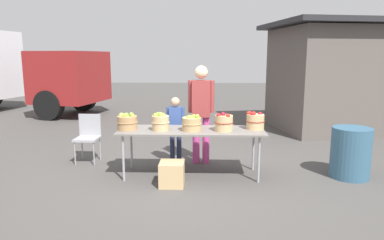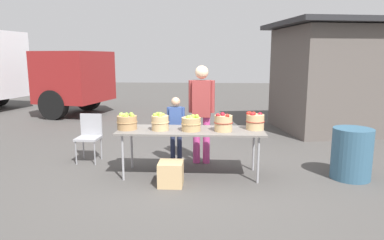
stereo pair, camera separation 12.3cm
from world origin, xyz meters
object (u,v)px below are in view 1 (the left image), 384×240
Objects in this scene: market_table at (191,132)px; trash_barrel at (351,153)px; folding_chair at (88,134)px; vendor_adult at (201,107)px; apple_basket_red_0 at (224,123)px; child_customer at (175,125)px; produce_crate at (172,174)px; apple_basket_green_0 at (127,122)px; apple_basket_red_1 at (255,121)px; apple_basket_green_1 at (160,122)px; apple_basket_green_2 at (192,123)px.

trash_barrel reaches higher than market_table.
vendor_adult is at bearing 1.44° from folding_chair.
market_table is 1.33× the size of vendor_adult.
child_customer is at bearing 139.41° from apple_basket_red_0.
produce_crate is (0.03, -1.09, -0.52)m from child_customer.
apple_basket_red_1 is at bearing 3.08° from apple_basket_green_0.
folding_chair is (-2.90, 0.60, -0.37)m from apple_basket_red_1.
market_table is at bearing -18.10° from folding_chair.
trash_barrel is at bearing -3.09° from apple_basket_red_1.
folding_chair is 2.39× the size of produce_crate.
trash_barrel is at bearing 0.45° from apple_basket_green_0.
apple_basket_green_1 reaches higher than market_table.
apple_basket_red_1 is at bearing 5.14° from apple_basket_green_1.
market_table is 1.03m from apple_basket_green_0.
apple_basket_green_0 reaches higher than trash_barrel.
trash_barrel is (2.50, 0.07, -0.47)m from apple_basket_green_2.
produce_crate is at bearing -30.78° from apple_basket_green_0.
apple_basket_green_0 is at bearing 41.36° from child_customer.
apple_basket_green_2 is 0.18× the size of vendor_adult.
apple_basket_red_0 is at bearing 27.07° from produce_crate.
apple_basket_green_2 is 0.50m from apple_basket_red_0.
apple_basket_green_0 is 0.98m from child_customer.
apple_basket_red_1 reaches higher than produce_crate.
folding_chair is (-2.03, 0.00, -0.51)m from vendor_adult.
trash_barrel is (2.36, -0.68, -0.62)m from vendor_adult.
apple_basket_red_1 is (1.00, 0.15, 0.01)m from apple_basket_green_2.
apple_basket_green_1 is 1.50m from apple_basket_red_1.
child_customer is at bearing 157.67° from apple_basket_red_1.
child_customer is 3.32× the size of produce_crate.
market_table is 6.98× the size of apple_basket_green_0.
apple_basket_red_1 is 1.56m from produce_crate.
apple_basket_red_1 is 0.35× the size of folding_chair.
vendor_adult is 2.17× the size of trash_barrel.
vendor_adult is at bearing 77.58° from market_table.
apple_basket_green_0 is 0.28× the size of child_customer.
apple_basket_green_0 is 3.56m from trash_barrel.
apple_basket_green_2 is at bearing -178.35° from trash_barrel.
child_customer is at bearing 167.56° from trash_barrel.
apple_basket_green_0 is 2.03m from apple_basket_red_1.
vendor_adult is 2.54m from trash_barrel.
produce_crate is at bearing 71.41° from vendor_adult.
market_table is at bearing 96.42° from apple_basket_green_2.
child_customer reaches higher than trash_barrel.
child_customer is (-0.30, 0.61, -0.01)m from market_table.
apple_basket_red_0 is at bearing -0.09° from apple_basket_green_2.
produce_crate is (1.62, -1.15, -0.33)m from folding_chair.
folding_chair is at bearing 160.34° from market_table.
apple_basket_green_1 is 0.80× the size of produce_crate.
vendor_adult reaches higher than apple_basket_red_0.
apple_basket_red_0 reaches higher than apple_basket_green_0.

